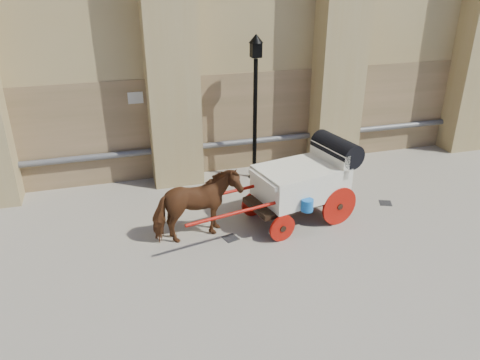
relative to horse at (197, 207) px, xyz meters
name	(u,v)px	position (x,y,z in m)	size (l,w,h in m)	color
ground	(245,237)	(1.08, -0.26, -0.84)	(90.00, 90.00, 0.00)	gray
horse	(197,207)	(0.00, 0.00, 0.00)	(0.91, 2.00, 1.69)	brown
carriage	(306,179)	(2.79, 0.23, 0.24)	(4.74, 2.13, 2.01)	black
street_lamp	(255,105)	(2.34, 2.94, 1.40)	(0.39, 0.39, 4.20)	black
drain_grate_near	(231,238)	(0.73, -0.23, -0.84)	(0.32, 0.32, 0.01)	black
drain_grate_far	(385,203)	(5.23, 0.31, -0.84)	(0.32, 0.32, 0.01)	black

